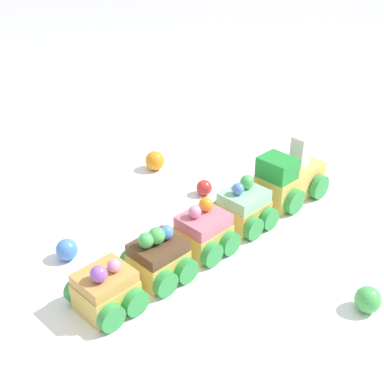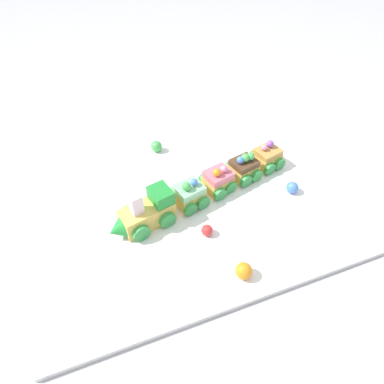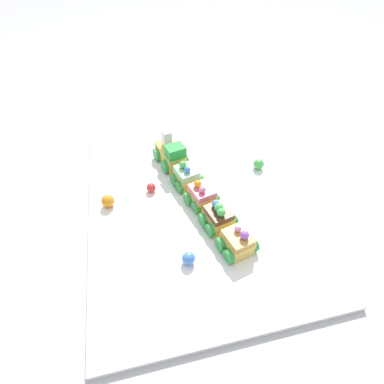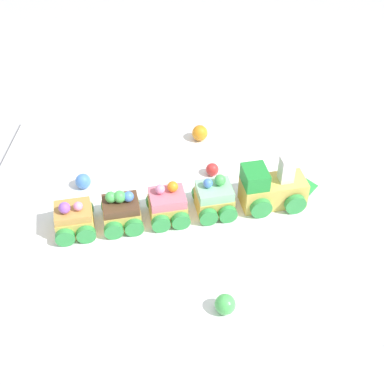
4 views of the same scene
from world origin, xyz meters
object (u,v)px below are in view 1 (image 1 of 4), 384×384
gumball_blue (67,250)px  gumball_green (368,299)px  cake_car_mint (244,209)px  cake_car_chocolate (158,259)px  cake_car_caramel (106,291)px  gumball_orange (155,161)px  gumball_red (204,188)px  cake_train_locomotive (293,178)px  cake_car_strawberry (203,233)px

gumball_blue → gumball_green: (0.24, -0.24, 0.00)m
gumball_blue → gumball_green: 0.34m
cake_car_mint → cake_car_chocolate: size_ratio=1.00×
cake_car_caramel → gumball_orange: size_ratio=2.71×
cake_car_caramel → gumball_red: size_ratio=3.58×
cake_train_locomotive → cake_car_chocolate: bearing=180.0°
cake_car_mint → gumball_red: (-0.00, 0.09, -0.01)m
cake_train_locomotive → cake_car_chocolate: size_ratio=1.71×
cake_car_caramel → gumball_green: cake_car_caramel is taller
cake_car_mint → gumball_blue: bearing=154.0°
cake_train_locomotive → gumball_blue: bearing=162.0°
cake_car_mint → gumball_red: size_ratio=3.58×
cake_car_caramel → gumball_red: cake_car_caramel is taller
cake_car_strawberry → gumball_green: size_ratio=2.85×
cake_car_mint → gumball_green: size_ratio=2.85×
gumball_blue → cake_car_caramel: bearing=-85.6°
cake_car_caramel → gumball_green: 0.27m
cake_car_caramel → gumball_blue: 0.10m
cake_car_chocolate → gumball_orange: (0.11, 0.23, -0.01)m
cake_train_locomotive → gumball_red: cake_train_locomotive is taller
cake_train_locomotive → gumball_red: 0.13m
cake_car_caramel → cake_car_mint: bearing=0.1°
cake_car_strawberry → cake_car_mint: bearing=-0.0°
gumball_blue → gumball_red: bearing=11.4°
cake_car_strawberry → cake_car_caramel: (-0.14, -0.04, -0.00)m
cake_car_strawberry → gumball_orange: cake_car_strawberry is taller
cake_train_locomotive → cake_car_mint: cake_train_locomotive is taller
cake_car_caramel → gumball_blue: cake_car_caramel is taller
cake_train_locomotive → cake_car_caramel: cake_train_locomotive is taller
cake_train_locomotive → cake_car_caramel: size_ratio=1.71×
gumball_orange → cake_car_mint: bearing=-81.2°
cake_car_strawberry → gumball_blue: (-0.15, 0.07, -0.01)m
gumball_blue → gumball_green: bearing=-45.3°
gumball_green → gumball_red: bearing=94.5°
cake_car_strawberry → cake_car_chocolate: bearing=-179.9°
cake_car_caramel → gumball_blue: (-0.01, 0.10, -0.01)m
cake_train_locomotive → cake_car_caramel: bearing=-179.9°
gumball_green → gumball_red: size_ratio=1.26×
cake_car_chocolate → gumball_blue: bearing=119.1°
cake_car_chocolate → cake_car_caramel: size_ratio=1.00×
cake_car_strawberry → gumball_red: cake_car_strawberry is taller
cake_car_caramel → gumball_red: (0.21, 0.15, -0.01)m
cake_car_strawberry → cake_car_caramel: cake_car_strawberry is taller
cake_train_locomotive → cake_car_chocolate: (-0.25, -0.06, -0.00)m
cake_car_chocolate → gumball_red: bearing=28.1°
cake_train_locomotive → cake_car_mint: (-0.10, -0.03, -0.00)m
cake_train_locomotive → cake_car_strawberry: cake_train_locomotive is taller
gumball_green → gumball_red: 0.29m
cake_car_chocolate → cake_car_mint: bearing=0.0°
cake_car_mint → cake_car_chocolate: 0.15m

